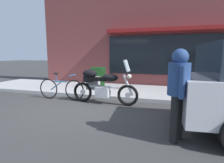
{
  "coord_description": "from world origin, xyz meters",
  "views": [
    {
      "loc": [
        2.43,
        -4.65,
        1.55
      ],
      "look_at": [
        0.77,
        0.8,
        0.7
      ],
      "focal_mm": 28.55,
      "sensor_mm": 36.0,
      "label": 1
    }
  ],
  "objects_px": {
    "touring_motorcycle": "(101,85)",
    "parked_bicycle": "(61,89)",
    "sandwich_board_sign": "(98,78)",
    "pedestrian_walking": "(179,84)"
  },
  "relations": [
    {
      "from": "parked_bicycle",
      "to": "pedestrian_walking",
      "type": "relative_size",
      "value": 1.05
    },
    {
      "from": "touring_motorcycle",
      "to": "sandwich_board_sign",
      "type": "distance_m",
      "value": 2.06
    },
    {
      "from": "touring_motorcycle",
      "to": "pedestrian_walking",
      "type": "xyz_separation_m",
      "value": [
        2.21,
        -2.02,
        0.44
      ]
    },
    {
      "from": "touring_motorcycle",
      "to": "parked_bicycle",
      "type": "xyz_separation_m",
      "value": [
        -1.5,
        0.05,
        -0.23
      ]
    },
    {
      "from": "parked_bicycle",
      "to": "sandwich_board_sign",
      "type": "relative_size",
      "value": 1.91
    },
    {
      "from": "parked_bicycle",
      "to": "sandwich_board_sign",
      "type": "distance_m",
      "value": 1.97
    },
    {
      "from": "touring_motorcycle",
      "to": "parked_bicycle",
      "type": "height_order",
      "value": "touring_motorcycle"
    },
    {
      "from": "pedestrian_walking",
      "to": "sandwich_board_sign",
      "type": "distance_m",
      "value": 4.97
    },
    {
      "from": "sandwich_board_sign",
      "to": "pedestrian_walking",
      "type": "bearing_deg",
      "value": -52.12
    },
    {
      "from": "touring_motorcycle",
      "to": "sandwich_board_sign",
      "type": "xyz_separation_m",
      "value": [
        -0.83,
        1.89,
        -0.03
      ]
    }
  ]
}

